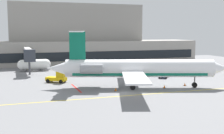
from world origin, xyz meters
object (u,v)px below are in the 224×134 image
(regional_jet, at_px, (136,68))
(baggage_tug, at_px, (163,73))
(pushback_tractor, at_px, (58,77))
(fuel_tank, at_px, (34,64))

(regional_jet, height_order, baggage_tug, regional_jet)
(baggage_tug, distance_m, pushback_tractor, 21.87)
(fuel_tank, bearing_deg, pushback_tractor, -80.59)
(pushback_tractor, relative_size, fuel_tank, 0.50)
(fuel_tank, bearing_deg, baggage_tug, -38.22)
(regional_jet, xyz_separation_m, pushback_tractor, (-11.97, 9.33, -2.27))
(baggage_tug, height_order, pushback_tractor, pushback_tractor)
(baggage_tug, relative_size, fuel_tank, 0.40)
(regional_jet, bearing_deg, fuel_tank, 118.33)
(regional_jet, relative_size, baggage_tug, 9.47)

